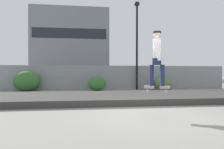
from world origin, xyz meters
TOP-DOWN VIEW (x-y plane):
  - ground_plane at (0.00, 0.00)m, footprint 120.00×120.00m
  - gravel_berm at (0.00, 3.42)m, footprint 12.89×3.81m
  - skateboard at (0.09, -0.16)m, footprint 0.82×0.48m
  - skater at (0.09, -0.16)m, footprint 0.71×0.62m
  - chain_fence at (-0.00, 9.37)m, footprint 18.59×0.06m
  - street_lamp at (1.88, 9.06)m, footprint 0.44×0.44m
  - parked_car_near at (-5.55, 12.64)m, footprint 4.52×2.18m
  - parked_car_mid at (-0.07, 12.41)m, footprint 4.53×2.21m
  - parked_car_far at (5.77, 12.26)m, footprint 4.51×2.17m
  - library_building at (-6.24, 48.22)m, footprint 19.44×11.50m
  - shrub_left at (-6.18, 8.76)m, footprint 1.81×1.48m
  - shrub_center at (-1.24, 8.35)m, footprint 1.31×1.07m
  - shrub_right at (3.80, 8.62)m, footprint 1.27×1.04m

SIDE VIEW (x-z plane):
  - ground_plane at x=0.00m, z-range 0.00..0.00m
  - gravel_berm at x=0.00m, z-range 0.00..0.26m
  - shrub_right at x=3.80m, z-range 0.00..0.98m
  - shrub_center at x=-1.24m, z-range 0.00..1.01m
  - shrub_left at x=-6.18m, z-range 0.00..1.40m
  - skateboard at x=0.09m, z-range 0.75..0.82m
  - parked_car_near at x=-5.55m, z-range 0.01..1.67m
  - parked_car_mid at x=-0.07m, z-range 0.01..1.67m
  - parked_car_far at x=5.77m, z-range 0.01..1.67m
  - chain_fence at x=0.00m, z-range 0.01..1.86m
  - skater at x=0.09m, z-range 0.91..2.58m
  - street_lamp at x=1.88m, z-range 0.83..7.63m
  - library_building at x=-6.24m, z-range 0.00..17.80m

